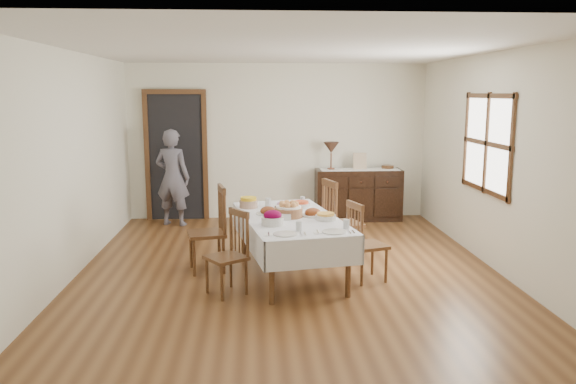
{
  "coord_description": "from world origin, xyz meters",
  "views": [
    {
      "loc": [
        -0.39,
        -6.47,
        2.12
      ],
      "look_at": [
        0.0,
        0.1,
        0.95
      ],
      "focal_mm": 35.0,
      "sensor_mm": 36.0,
      "label": 1
    }
  ],
  "objects": [
    {
      "name": "egg_basket",
      "position": [
        -0.03,
        0.24,
        0.74
      ],
      "size": [
        0.25,
        0.25,
        0.1
      ],
      "color": "black",
      "rests_on": "dining_table"
    },
    {
      "name": "sideboard",
      "position": [
        1.34,
        2.72,
        0.43
      ],
      "size": [
        1.43,
        0.52,
        0.86
      ],
      "color": "black",
      "rests_on": "ground"
    },
    {
      "name": "casserole_dish",
      "position": [
        0.4,
        -0.32,
        0.74
      ],
      "size": [
        0.23,
        0.23,
        0.08
      ],
      "color": "silver",
      "rests_on": "dining_table"
    },
    {
      "name": "deco_bowl",
      "position": [
        1.84,
        2.75,
        0.89
      ],
      "size": [
        0.2,
        0.2,
        0.06
      ],
      "color": "#54341C",
      "rests_on": "sideboard"
    },
    {
      "name": "ham_platter_a",
      "position": [
        -0.24,
        0.02,
        0.73
      ],
      "size": [
        0.29,
        0.29,
        0.11
      ],
      "color": "silver",
      "rests_on": "dining_table"
    },
    {
      "name": "dining_table",
      "position": [
        0.01,
        -0.14,
        0.61
      ],
      "size": [
        1.39,
        2.19,
        0.7
      ],
      "rotation": [
        0.0,
        0.0,
        0.18
      ],
      "color": "white",
      "rests_on": "ground"
    },
    {
      "name": "room_shell",
      "position": [
        -0.15,
        0.42,
        1.64
      ],
      "size": [
        5.02,
        6.02,
        2.65
      ],
      "color": "white",
      "rests_on": "ground"
    },
    {
      "name": "carrot_bowl",
      "position": [
        0.18,
        0.36,
        0.74
      ],
      "size": [
        0.21,
        0.21,
        0.09
      ],
      "color": "silver",
      "rests_on": "dining_table"
    },
    {
      "name": "beet_bowl",
      "position": [
        -0.21,
        -0.53,
        0.77
      ],
      "size": [
        0.25,
        0.25,
        0.16
      ],
      "color": "silver",
      "rests_on": "dining_table"
    },
    {
      "name": "chair_right_far",
      "position": [
        0.68,
        0.44,
        0.53
      ],
      "size": [
        0.54,
        0.54,
        1.04
      ],
      "rotation": [
        0.0,
        0.0,
        1.87
      ],
      "color": "#54341C",
      "rests_on": "ground"
    },
    {
      "name": "glass_far_b",
      "position": [
        0.21,
        0.55,
        0.75
      ],
      "size": [
        0.06,
        0.06,
        0.11
      ],
      "color": "silver",
      "rests_on": "dining_table"
    },
    {
      "name": "pineapple_bowl",
      "position": [
        -0.48,
        0.41,
        0.76
      ],
      "size": [
        0.23,
        0.23,
        0.13
      ],
      "color": "tan",
      "rests_on": "dining_table"
    },
    {
      "name": "person",
      "position": [
        -1.71,
        2.51,
        0.83
      ],
      "size": [
        0.59,
        0.47,
        1.66
      ],
      "primitive_type": "imported",
      "rotation": [
        0.0,
        0.0,
        2.85
      ],
      "color": "slate",
      "rests_on": "ground"
    },
    {
      "name": "runner",
      "position": [
        1.35,
        2.69,
        0.86
      ],
      "size": [
        1.3,
        0.35,
        0.01
      ],
      "color": "white",
      "rests_on": "sideboard"
    },
    {
      "name": "chair_right_near",
      "position": [
        0.83,
        -0.4,
        0.46
      ],
      "size": [
        0.48,
        0.48,
        0.92
      ],
      "rotation": [
        0.0,
        0.0,
        1.88
      ],
      "color": "#54341C",
      "rests_on": "ground"
    },
    {
      "name": "butter_dish",
      "position": [
        -0.06,
        -0.29,
        0.74
      ],
      "size": [
        0.15,
        0.11,
        0.07
      ],
      "color": "silver",
      "rests_on": "dining_table"
    },
    {
      "name": "chair_left_far",
      "position": [
        -0.92,
        0.09,
        0.52
      ],
      "size": [
        0.51,
        0.51,
        1.03
      ],
      "rotation": [
        0.0,
        0.0,
        -1.36
      ],
      "color": "#54341C",
      "rests_on": "ground"
    },
    {
      "name": "bread_basket",
      "position": [
        -0.01,
        -0.15,
        0.78
      ],
      "size": [
        0.32,
        0.32,
        0.19
      ],
      "color": "brown",
      "rests_on": "dining_table"
    },
    {
      "name": "setting_right",
      "position": [
        0.46,
        -0.85,
        0.72
      ],
      "size": [
        0.44,
        0.31,
        0.1
      ],
      "color": "silver",
      "rests_on": "dining_table"
    },
    {
      "name": "setting_left",
      "position": [
        -0.04,
        -0.91,
        0.72
      ],
      "size": [
        0.44,
        0.31,
        0.1
      ],
      "color": "silver",
      "rests_on": "dining_table"
    },
    {
      "name": "picture_frame",
      "position": [
        1.35,
        2.69,
        1.0
      ],
      "size": [
        0.22,
        0.08,
        0.28
      ],
      "color": "tan",
      "rests_on": "sideboard"
    },
    {
      "name": "ham_platter_b",
      "position": [
        0.28,
        -0.11,
        0.73
      ],
      "size": [
        0.28,
        0.28,
        0.11
      ],
      "color": "silver",
      "rests_on": "dining_table"
    },
    {
      "name": "chair_left_near",
      "position": [
        -0.67,
        -0.71,
        0.45
      ],
      "size": [
        0.52,
        0.52,
        0.9
      ],
      "rotation": [
        0.0,
        0.0,
        -0.96
      ],
      "color": "#54341C",
      "rests_on": "ground"
    },
    {
      "name": "table_lamp",
      "position": [
        0.87,
        2.7,
        1.21
      ],
      "size": [
        0.26,
        0.26,
        0.46
      ],
      "color": "brown",
      "rests_on": "sideboard"
    },
    {
      "name": "ground",
      "position": [
        0.0,
        0.0,
        0.0
      ],
      "size": [
        6.0,
        6.0,
        0.0
      ],
      "primitive_type": "plane",
      "color": "brown"
    },
    {
      "name": "glass_far_a",
      "position": [
        -0.23,
        0.46,
        0.76
      ],
      "size": [
        0.07,
        0.07,
        0.11
      ],
      "color": "silver",
      "rests_on": "dining_table"
    }
  ]
}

